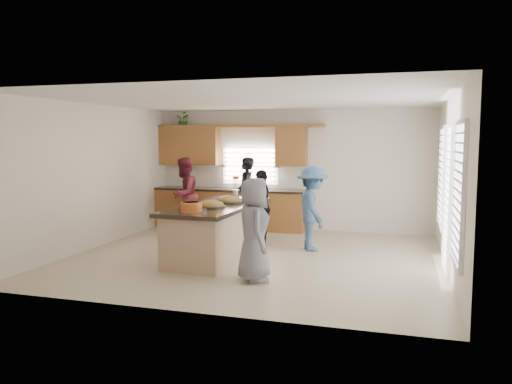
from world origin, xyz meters
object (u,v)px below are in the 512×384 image
(island, at_px, (217,232))
(salad_bowl, at_px, (191,206))
(woman_left_front, at_px, (262,207))
(woman_left_back, at_px, (246,194))
(woman_right_back, at_px, (312,208))
(woman_left_mid, at_px, (184,194))
(woman_right_front, at_px, (254,229))

(island, relative_size, salad_bowl, 7.89)
(woman_left_front, bearing_deg, woman_left_back, -171.28)
(woman_right_back, bearing_deg, woman_left_mid, 45.71)
(island, relative_size, woman_left_mid, 1.61)
(woman_left_back, xyz_separation_m, woman_right_back, (1.88, -1.74, -0.04))
(salad_bowl, xyz_separation_m, woman_right_front, (1.16, -0.35, -0.26))
(salad_bowl, height_order, woman_left_back, woman_left_back)
(woman_left_mid, relative_size, woman_left_front, 1.12)
(island, height_order, woman_right_front, woman_right_front)
(woman_left_front, xyz_separation_m, woman_right_front, (0.61, -2.55, 0.02))
(salad_bowl, bearing_deg, woman_right_front, -16.56)
(woman_right_front, bearing_deg, salad_bowl, 48.58)
(island, bearing_deg, woman_left_front, 72.54)
(salad_bowl, height_order, woman_left_mid, woman_left_mid)
(salad_bowl, bearing_deg, woman_left_back, 93.76)
(island, relative_size, woman_right_front, 1.77)
(woman_left_mid, relative_size, woman_right_back, 1.05)
(woman_left_front, height_order, woman_right_back, woman_right_back)
(woman_left_mid, xyz_separation_m, woman_right_front, (2.72, -3.48, -0.08))
(woman_left_mid, xyz_separation_m, woman_right_back, (3.20, -1.19, -0.04))
(woman_left_back, relative_size, woman_left_mid, 1.00)
(salad_bowl, distance_m, woman_right_back, 2.55)
(woman_left_mid, xyz_separation_m, woman_left_front, (2.12, -0.92, -0.09))
(woman_left_back, relative_size, woman_right_back, 1.06)
(woman_left_mid, bearing_deg, woman_left_back, 117.38)
(salad_bowl, distance_m, woman_left_mid, 3.50)
(island, height_order, woman_left_back, woman_left_back)
(woman_right_back, bearing_deg, woman_right_front, 144.41)
(woman_left_back, relative_size, woman_right_front, 1.10)
(woman_left_front, bearing_deg, salad_bowl, -33.80)
(woman_left_mid, bearing_deg, island, 41.19)
(woman_left_mid, bearing_deg, woman_right_front, 42.57)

